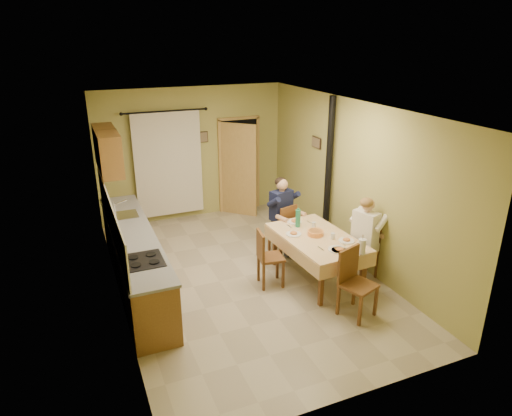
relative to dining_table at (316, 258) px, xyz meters
name	(u,v)px	position (x,y,z in m)	size (l,w,h in m)	color
floor	(245,276)	(-1.05, 0.52, -0.38)	(4.00, 6.00, 0.01)	tan
room_shell	(244,172)	(-1.05, 0.52, 1.44)	(4.04, 6.04, 2.82)	tan
kitchen_run	(135,258)	(-2.76, 0.92, 0.10)	(0.64, 3.64, 1.56)	brown
upper_cabinets	(107,150)	(-2.87, 2.22, 1.57)	(0.35, 1.40, 0.70)	brown
curtain	(168,164)	(-1.60, 3.42, 0.88)	(1.70, 0.07, 2.22)	black
doorway	(239,167)	(-0.06, 3.35, 0.67)	(0.96, 0.63, 2.15)	black
dining_table	(316,258)	(0.00, 0.00, 0.00)	(1.13, 1.77, 0.76)	#D8B078
tableware	(322,235)	(0.04, -0.09, 0.43)	(0.90, 1.62, 0.33)	white
chair_far	(282,237)	(-0.07, 1.12, -0.09)	(0.48, 0.48, 0.94)	brown
chair_near	(356,297)	(0.01, -1.14, -0.09)	(0.56, 0.56, 1.00)	brown
chair_right	(364,261)	(0.76, -0.27, -0.09)	(0.47, 0.47, 0.93)	brown
chair_left	(270,268)	(-0.78, 0.12, -0.09)	(0.43, 0.43, 0.93)	brown
man_far	(282,207)	(-0.07, 1.13, 0.50)	(0.64, 0.56, 1.39)	#141938
man_right	(367,229)	(0.74, -0.27, 0.50)	(0.57, 0.64, 1.39)	white
stove_flue	(327,193)	(0.85, 1.12, 0.64)	(0.24, 0.24, 2.80)	black
picture_back	(204,137)	(-0.80, 3.49, 1.37)	(0.19, 0.03, 0.23)	black
picture_right	(316,142)	(0.92, 1.72, 1.47)	(0.03, 0.31, 0.21)	brown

